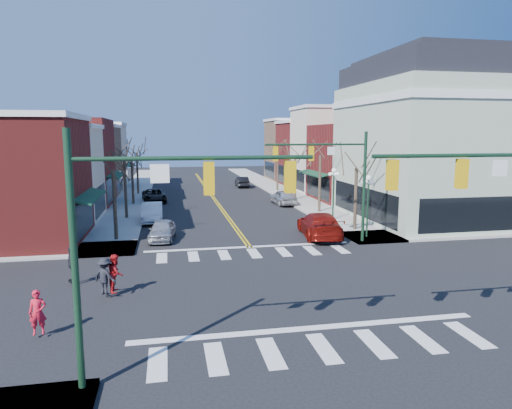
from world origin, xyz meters
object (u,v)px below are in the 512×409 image
car_left_far (154,196)px  pedestrian_dark_b (105,276)px  lamppost_midblock (334,185)px  car_left_near (162,230)px  lamppost_corner (368,196)px  victorian_corner (433,139)px  car_right_near (319,225)px  car_right_far (242,182)px  pedestrian_dark_a (72,264)px  pedestrian_red_b (116,273)px  car_left_mid (152,212)px  car_right_mid (283,197)px  pedestrian_red_a (38,312)px

car_left_far → pedestrian_dark_b: (-1.32, -28.42, 0.29)m
lamppost_midblock → car_left_near: (-13.61, -4.19, -2.29)m
lamppost_corner → lamppost_midblock: same height
victorian_corner → car_left_far: victorian_corner is taller
car_left_near → car_right_near: car_right_near is taller
car_right_far → pedestrian_dark_a: (-14.26, -38.04, 0.31)m
lamppost_midblock → pedestrian_red_b: (-15.50, -14.60, -1.96)m
lamppost_corner → car_right_near: 3.82m
car_left_near → car_left_mid: 6.74m
victorian_corner → lamppost_midblock: victorian_corner is taller
car_left_near → car_right_near: (10.66, -1.10, 0.18)m
car_right_mid → car_right_near: bearing=81.4°
victorian_corner → car_left_mid: bearing=172.5°
car_left_near → car_right_far: size_ratio=0.93×
lamppost_midblock → pedestrian_red_b: bearing=-136.7°
car_right_near → pedestrian_red_b: pedestrian_red_b is taller
lamppost_midblock → car_left_far: 20.04m
lamppost_midblock → pedestrian_dark_b: lamppost_midblock is taller
car_left_mid → car_right_far: size_ratio=1.10×
pedestrian_dark_a → pedestrian_dark_b: bearing=13.0°
victorian_corner → car_left_far: (-22.90, 14.04, -5.97)m
victorian_corner → lamppost_midblock: 9.10m
lamppost_midblock → pedestrian_dark_a: (-17.66, -12.78, -1.96)m
car_left_near → car_left_far: bearing=99.8°
victorian_corner → car_left_mid: 23.70m
car_left_mid → car_left_far: 11.05m
victorian_corner → car_right_near: bearing=-156.9°
car_right_far → pedestrian_red_b: (-12.10, -39.86, 0.30)m
pedestrian_dark_a → car_right_mid: bearing=117.5°
lamppost_midblock → pedestrian_red_a: bearing=-133.6°
victorian_corner → pedestrian_dark_a: bearing=-154.7°
car_left_near → car_left_far: 17.76m
car_left_mid → car_right_mid: size_ratio=1.03×
victorian_corner → lamppost_corner: bearing=-144.1°
car_left_near → car_right_far: bearing=77.5°
car_left_far → car_right_mid: (12.80, -4.24, 0.09)m
car_left_mid → car_left_far: bearing=89.9°
lamppost_corner → car_right_mid: lamppost_corner is taller
lamppost_corner → car_left_far: bearing=126.1°
pedestrian_red_a → pedestrian_dark_a: 5.79m
lamppost_corner → car_left_far: lamppost_corner is taller
lamppost_midblock → pedestrian_red_a: lamppost_midblock is taller
car_right_mid → pedestrian_dark_a: pedestrian_dark_a is taller
car_left_far → car_left_mid: bearing=-95.2°
lamppost_midblock → car_left_near: lamppost_midblock is taller
car_left_far → pedestrian_red_a: bearing=-101.4°
pedestrian_red_a → car_right_far: bearing=63.9°
pedestrian_red_a → car_left_near: bearing=66.1°
car_left_mid → pedestrian_red_b: size_ratio=2.74×
car_right_near → car_left_near: bearing=1.2°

